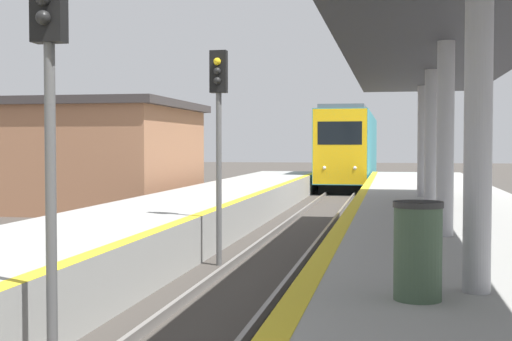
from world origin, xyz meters
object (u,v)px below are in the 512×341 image
object	(u,v)px
signal_near	(49,88)
trash_bin	(418,250)
signal_mid	(219,116)
train	(351,148)

from	to	relation	value
signal_near	trash_bin	size ratio (longest dim) A/B	4.60
trash_bin	signal_near	bearing A→B (deg)	-177.44
signal_mid	trash_bin	size ratio (longest dim) A/B	4.60
signal_near	trash_bin	distance (m)	4.27
signal_near	trash_bin	bearing A→B (deg)	2.56
train	trash_bin	bearing A→B (deg)	-85.76
train	trash_bin	xyz separation A→B (m)	(2.86, -38.65, -0.84)
signal_mid	trash_bin	world-z (taller)	signal_mid
signal_mid	trash_bin	bearing A→B (deg)	-62.35
train	signal_near	size ratio (longest dim) A/B	4.43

